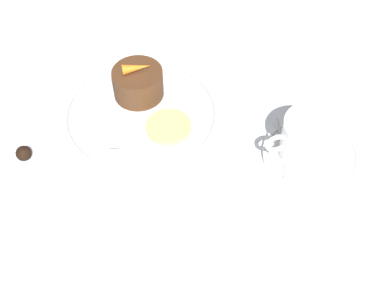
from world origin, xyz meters
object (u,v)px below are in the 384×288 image
at_px(fork, 31,152).
at_px(dinner_plate, 142,115).
at_px(dessert_cake, 138,83).
at_px(coffee_cup, 313,138).
at_px(wine_glass, 115,185).

bearing_deg(fork, dinner_plate, -168.01).
bearing_deg(dinner_plate, fork, 11.99).
xyz_separation_m(dinner_plate, dessert_cake, (-0.00, -0.04, 0.03)).
height_order(coffee_cup, dessert_cake, coffee_cup).
bearing_deg(coffee_cup, dinner_plate, -29.00).
bearing_deg(dessert_cake, wine_glass, 75.04).
height_order(fork, dessert_cake, dessert_cake).
bearing_deg(fork, wine_glass, 131.15).
xyz_separation_m(dinner_plate, fork, (0.18, 0.04, -0.01)).
height_order(dinner_plate, coffee_cup, coffee_cup).
bearing_deg(dinner_plate, dessert_cake, -93.65).
height_order(coffee_cup, fork, coffee_cup).
xyz_separation_m(dinner_plate, wine_glass, (0.06, 0.17, 0.06)).
relative_size(fork, dessert_cake, 2.30).
relative_size(coffee_cup, dessert_cake, 1.48).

